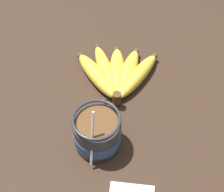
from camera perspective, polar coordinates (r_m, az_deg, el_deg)
name	(u,v)px	position (r cm, az deg, el deg)	size (l,w,h in cm)	color
table	(96,135)	(72.06, -3.01, -7.13)	(136.81, 136.81, 3.41)	#332319
coffee_mug	(98,132)	(65.59, -2.66, -6.67)	(14.62, 10.07, 13.91)	#28282D
banana_bunch	(117,73)	(78.95, 0.83, 4.21)	(19.35, 22.38, 4.26)	#4C381E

